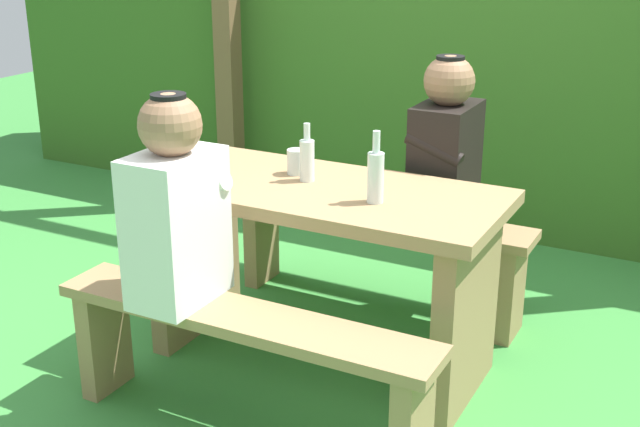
# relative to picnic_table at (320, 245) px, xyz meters

# --- Properties ---
(ground_plane) EXTENTS (12.00, 12.00, 0.00)m
(ground_plane) POSITION_rel_picnic_table_xyz_m (0.00, 0.00, -0.51)
(ground_plane) COLOR #3B8B3C
(hedge_backdrop) EXTENTS (6.40, 1.05, 1.66)m
(hedge_backdrop) POSITION_rel_picnic_table_xyz_m (0.00, 2.19, 0.32)
(hedge_backdrop) COLOR #386521
(hedge_backdrop) RESTS_ON ground_plane
(pergola_post_left) EXTENTS (0.12, 0.12, 2.28)m
(pergola_post_left) POSITION_rel_picnic_table_xyz_m (-1.40, 1.49, 0.64)
(pergola_post_left) COLOR brown
(pergola_post_left) RESTS_ON ground_plane
(picnic_table) EXTENTS (1.40, 0.64, 0.74)m
(picnic_table) POSITION_rel_picnic_table_xyz_m (0.00, 0.00, 0.00)
(picnic_table) COLOR #9E7A51
(picnic_table) RESTS_ON ground_plane
(bench_near) EXTENTS (1.40, 0.24, 0.46)m
(bench_near) POSITION_rel_picnic_table_xyz_m (0.00, -0.56, -0.18)
(bench_near) COLOR #9E7A51
(bench_near) RESTS_ON ground_plane
(bench_far) EXTENTS (1.40, 0.24, 0.46)m
(bench_far) POSITION_rel_picnic_table_xyz_m (0.00, 0.56, -0.18)
(bench_far) COLOR #9E7A51
(bench_far) RESTS_ON ground_plane
(person_white_shirt) EXTENTS (0.25, 0.35, 0.72)m
(person_white_shirt) POSITION_rel_picnic_table_xyz_m (-0.25, -0.56, 0.29)
(person_white_shirt) COLOR white
(person_white_shirt) RESTS_ON bench_near
(person_black_coat) EXTENTS (0.25, 0.35, 0.72)m
(person_black_coat) POSITION_rel_picnic_table_xyz_m (0.30, 0.56, 0.29)
(person_black_coat) COLOR black
(person_black_coat) RESTS_ON bench_far
(drinking_glass) EXTENTS (0.07, 0.07, 0.10)m
(drinking_glass) POSITION_rel_picnic_table_xyz_m (-0.16, 0.10, 0.29)
(drinking_glass) COLOR silver
(drinking_glass) RESTS_ON picnic_table
(bottle_left) EXTENTS (0.06, 0.06, 0.26)m
(bottle_left) POSITION_rel_picnic_table_xyz_m (0.26, -0.07, 0.34)
(bottle_left) COLOR silver
(bottle_left) RESTS_ON picnic_table
(bottle_right) EXTENTS (0.06, 0.06, 0.23)m
(bottle_right) POSITION_rel_picnic_table_xyz_m (-0.08, 0.04, 0.33)
(bottle_right) COLOR silver
(bottle_right) RESTS_ON picnic_table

